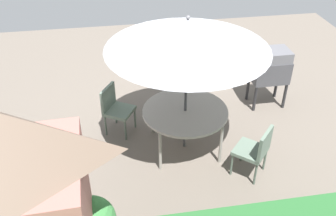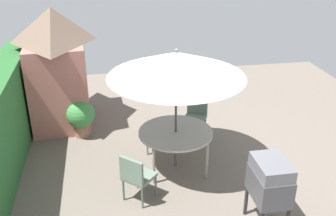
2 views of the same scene
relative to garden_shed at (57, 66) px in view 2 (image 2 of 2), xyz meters
The scene contains 8 objects.
ground_plane 3.79m from the garden_shed, 132.75° to the right, with size 11.00×11.00×0.00m, color #6B6056.
garden_shed is the anchor object (origin of this frame).
patio_table 3.41m from the garden_shed, 136.33° to the right, with size 1.43×1.43×0.77m.
patio_umbrella 3.42m from the garden_shed, 136.33° to the right, with size 2.49×2.49×2.40m.
bbq_grill 5.52m from the garden_shed, 141.93° to the right, with size 0.70×0.50×1.20m.
chair_near_shed 3.77m from the garden_shed, 156.64° to the right, with size 0.65×0.65×0.90m.
chair_far_side 3.36m from the garden_shed, 113.16° to the right, with size 0.63×0.63×0.90m.
potted_plant_by_shed 1.33m from the garden_shed, 151.54° to the right, with size 0.63×0.63×0.85m.
Camera 2 is at (-6.47, 1.55, 4.38)m, focal length 42.05 mm.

